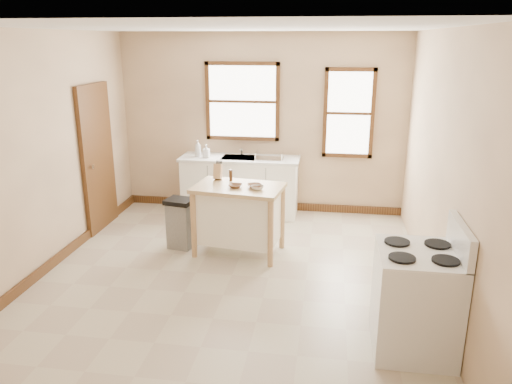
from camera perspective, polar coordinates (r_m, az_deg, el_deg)
floor at (r=6.02m, az=-2.77°, el=-9.47°), size 5.00×5.00×0.00m
ceiling at (r=5.38m, az=-3.21°, el=18.26°), size 5.00×5.00×0.00m
wall_back at (r=7.95m, az=0.63°, el=7.77°), size 4.50×0.04×2.80m
wall_left at (r=6.37m, az=-23.28°, el=4.03°), size 0.04×5.00×2.80m
wall_right at (r=5.55m, az=20.46°, el=2.58°), size 0.04×5.00×2.80m
window_main at (r=7.93m, az=-1.56°, el=10.29°), size 1.17×0.06×1.22m
window_side at (r=7.83m, az=10.56°, el=8.82°), size 0.77×0.06×1.37m
door_left at (r=7.53m, az=-17.64°, el=3.72°), size 0.06×0.90×2.10m
baseboard_back at (r=8.25m, az=0.57°, el=-1.49°), size 4.50×0.04×0.12m
baseboard_left at (r=6.75m, az=-21.73°, el=-7.10°), size 0.04×5.00×0.12m
sink_counter at (r=7.92m, az=-1.84°, el=0.74°), size 1.86×0.62×0.92m
faucet at (r=7.95m, az=-1.65°, el=5.05°), size 0.03×0.03×0.22m
soap_bottle_a at (r=7.88m, az=-6.66°, el=4.98°), size 0.10×0.10×0.26m
soap_bottle_b at (r=7.80m, az=-5.70°, el=4.68°), size 0.10×0.10×0.21m
dish_rack at (r=7.66m, az=1.56°, el=4.15°), size 0.43×0.32×0.11m
kitchen_island at (r=6.45m, az=-1.97°, el=-3.18°), size 1.19×0.85×0.91m
knife_block at (r=6.60m, az=-4.38°, el=2.28°), size 0.10×0.10×0.20m
pepper_grinder at (r=6.53m, az=-2.91°, el=1.92°), size 0.06×0.06×0.15m
bowl_a at (r=6.24m, az=-2.37°, el=0.70°), size 0.19×0.19×0.04m
bowl_b at (r=6.24m, az=-0.17°, el=0.71°), size 0.24×0.24×0.04m
bowl_c at (r=6.15m, az=0.16°, el=0.50°), size 0.19×0.19×0.05m
trash_bin at (r=6.72m, az=-8.61°, el=-3.56°), size 0.40×0.36×0.68m
gas_stove at (r=4.67m, az=17.87°, el=-10.28°), size 0.75×0.77×1.21m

